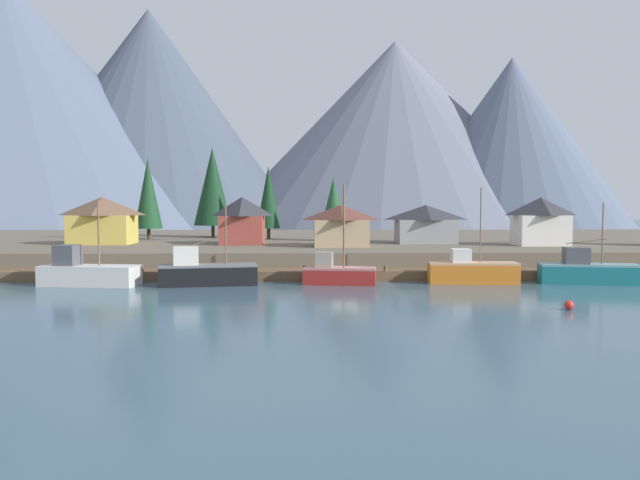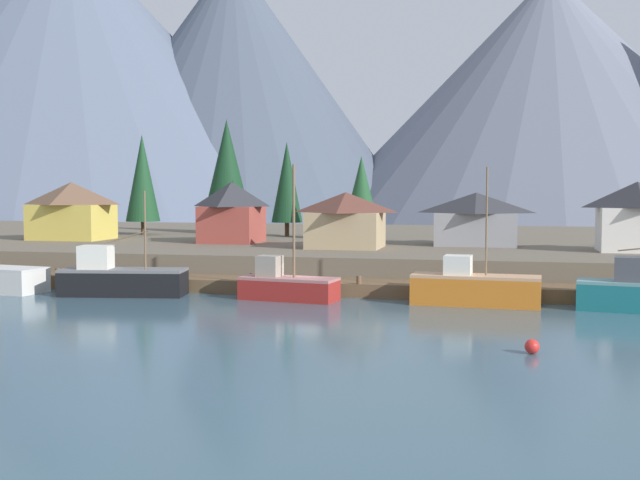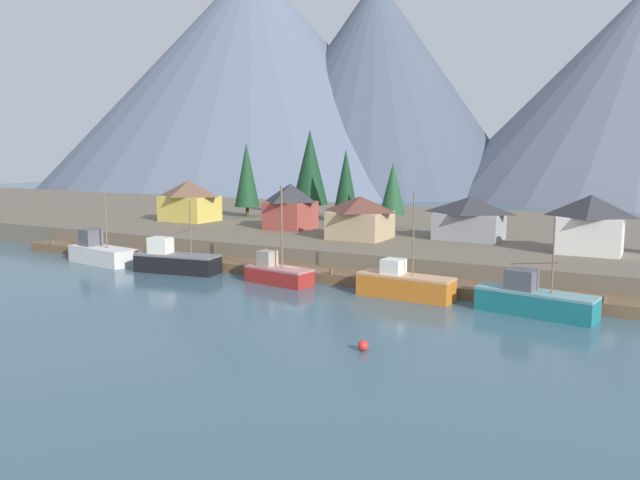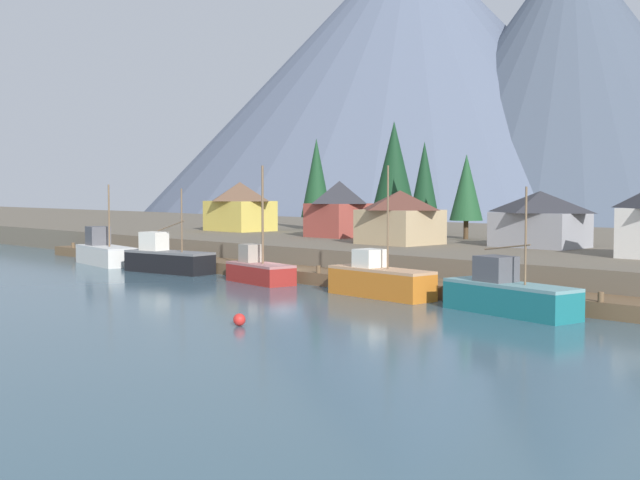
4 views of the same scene
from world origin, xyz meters
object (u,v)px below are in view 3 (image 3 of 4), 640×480
at_px(house_yellow, 189,200).
at_px(house_red, 290,206).
at_px(fishing_boat_teal, 534,300).
at_px(conifer_near_left, 393,189).
at_px(channel_buoy, 363,345).
at_px(fishing_boat_red, 278,273).
at_px(house_white, 590,224).
at_px(house_tan, 360,217).
at_px(house_grey, 469,218).
at_px(conifer_mid_right, 310,167).
at_px(conifer_mid_left, 346,180).
at_px(fishing_boat_white, 101,253).
at_px(conifer_near_right, 247,175).
at_px(fishing_boat_black, 176,261).
at_px(fishing_boat_orange, 404,284).

xyz_separation_m(house_yellow, house_red, (17.92, -0.68, 0.00)).
relative_size(fishing_boat_teal, house_red, 1.56).
bearing_deg(conifer_near_left, channel_buoy, -69.87).
bearing_deg(fishing_boat_red, house_white, 42.19).
xyz_separation_m(house_tan, house_grey, (11.38, 5.66, -0.02)).
relative_size(fishing_boat_teal, conifer_mid_right, 0.69).
height_order(conifer_mid_left, conifer_mid_right, conifer_mid_right).
relative_size(conifer_mid_left, conifer_mid_right, 0.78).
bearing_deg(house_grey, conifer_mid_left, 155.13).
distance_m(house_yellow, house_white, 55.21).
bearing_deg(house_grey, fishing_boat_red, -119.84).
distance_m(fishing_boat_white, house_red, 24.87).
xyz_separation_m(conifer_mid_left, conifer_mid_right, (-8.73, 4.76, 1.67)).
xyz_separation_m(fishing_boat_red, conifer_near_right, (-25.64, 30.95, 8.05)).
height_order(house_yellow, house_red, house_red).
height_order(house_white, conifer_mid_right, conifer_mid_right).
xyz_separation_m(house_grey, conifer_mid_left, (-21.01, 9.74, 3.50)).
relative_size(fishing_boat_white, fishing_boat_black, 1.01).
distance_m(house_tan, conifer_mid_right, 27.76).
height_order(fishing_boat_teal, house_red, house_red).
bearing_deg(house_red, fishing_boat_red, -61.47).
distance_m(fishing_boat_black, fishing_boat_teal, 36.51).
height_order(fishing_boat_teal, conifer_mid_right, conifer_mid_right).
height_order(house_yellow, conifer_near_left, conifer_near_left).
xyz_separation_m(fishing_boat_black, fishing_boat_teal, (36.51, 0.19, -0.01)).
bearing_deg(house_red, conifer_near_left, 28.42).
xyz_separation_m(conifer_near_right, conifer_mid_left, (17.14, 0.61, -0.51)).
bearing_deg(fishing_boat_white, conifer_mid_left, 73.53).
relative_size(fishing_boat_red, house_red, 1.58).
xyz_separation_m(house_yellow, conifer_near_left, (29.82, 5.76, 2.22)).
relative_size(fishing_boat_teal, house_grey, 1.20).
bearing_deg(conifer_mid_left, fishing_boat_red, -74.94).
relative_size(house_grey, conifer_mid_right, 0.58).
distance_m(fishing_boat_red, fishing_boat_orange, 12.95).
bearing_deg(conifer_mid_left, conifer_mid_right, 151.41).
xyz_separation_m(house_red, conifer_mid_right, (-6.05, 15.76, 4.64)).
bearing_deg(fishing_boat_orange, house_white, 56.28).
distance_m(fishing_boat_teal, conifer_near_left, 36.43).
height_order(fishing_boat_black, conifer_near_left, conifer_near_left).
height_order(fishing_boat_white, fishing_boat_black, fishing_boat_white).
bearing_deg(house_tan, conifer_near_right, 151.09).
height_order(conifer_near_left, channel_buoy, conifer_near_left).
xyz_separation_m(house_grey, house_white, (13.46, -4.39, 0.49)).
distance_m(fishing_boat_orange, house_white, 21.99).
xyz_separation_m(house_grey, conifer_mid_right, (-29.75, 14.50, 5.17)).
bearing_deg(house_yellow, conifer_near_left, 10.93).
height_order(fishing_boat_teal, conifer_near_left, conifer_near_left).
bearing_deg(fishing_boat_red, channel_buoy, -34.46).
xyz_separation_m(fishing_boat_black, conifer_mid_right, (-4.67, 36.78, 9.01)).
relative_size(fishing_boat_red, fishing_boat_orange, 1.03).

